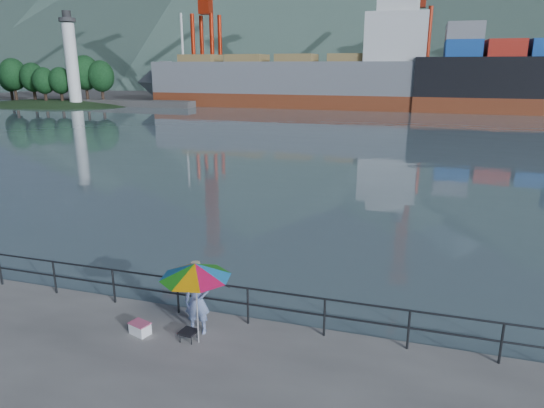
{
  "coord_description": "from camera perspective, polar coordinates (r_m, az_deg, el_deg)",
  "views": [
    {
      "loc": [
        6.88,
        -8.89,
        6.47
      ],
      "look_at": [
        2.34,
        6.0,
        2.0
      ],
      "focal_mm": 32.0,
      "sensor_mm": 36.0,
      "label": 1
    }
  ],
  "objects": [
    {
      "name": "folding_stool",
      "position": [
        12.39,
        -9.8,
        -14.98
      ],
      "size": [
        0.43,
        0.43,
        0.25
      ],
      "color": "black",
      "rests_on": "ground"
    },
    {
      "name": "lighthouse_islet",
      "position": [
        94.28,
        -24.55,
        10.84
      ],
      "size": [
        48.0,
        26.4,
        19.2
      ],
      "color": "#263F1E",
      "rests_on": "ground"
    },
    {
      "name": "guardrail",
      "position": [
        13.96,
        -14.7,
        -9.77
      ],
      "size": [
        22.0,
        0.06,
        1.03
      ],
      "color": "#2D3033",
      "rests_on": "ground"
    },
    {
      "name": "harbor_water",
      "position": [
        139.21,
        14.48,
        12.87
      ],
      "size": [
        500.0,
        280.0,
        0.0
      ],
      "primitive_type": "cube",
      "color": "slate",
      "rests_on": "ground"
    },
    {
      "name": "fisherman",
      "position": [
        12.34,
        -8.79,
        -11.15
      ],
      "size": [
        0.71,
        0.54,
        1.74
      ],
      "primitive_type": "imported",
      "rotation": [
        0.0,
        0.0,
        0.2
      ],
      "color": "#1D458F",
      "rests_on": "ground"
    },
    {
      "name": "far_dock",
      "position": [
        102.14,
        19.08,
        11.54
      ],
      "size": [
        200.0,
        40.0,
        0.4
      ],
      "primitive_type": "cube",
      "color": "#514F4C",
      "rests_on": "ground"
    },
    {
      "name": "cooler_bag",
      "position": [
        12.9,
        -15.26,
        -13.98
      ],
      "size": [
        0.56,
        0.45,
        0.28
      ],
      "primitive_type": "cube",
      "rotation": [
        0.0,
        0.0,
        -0.31
      ],
      "color": "white",
      "rests_on": "ground"
    },
    {
      "name": "fishing_rod",
      "position": [
        13.68,
        -6.89,
        -12.33
      ],
      "size": [
        0.41,
        1.49,
        1.08
      ],
      "primitive_type": "cylinder",
      "rotation": [
        0.96,
        0.0,
        -0.26
      ],
      "color": "black",
      "rests_on": "ground"
    },
    {
      "name": "bulk_carrier",
      "position": [
        81.65,
        4.28,
        14.37
      ],
      "size": [
        48.57,
        8.41,
        14.5
      ],
      "color": "maroon",
      "rests_on": "ground"
    },
    {
      "name": "beach_umbrella",
      "position": [
        11.46,
        -9.01,
        -7.74
      ],
      "size": [
        2.02,
        2.02,
        2.07
      ],
      "color": "white",
      "rests_on": "ground"
    }
  ]
}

